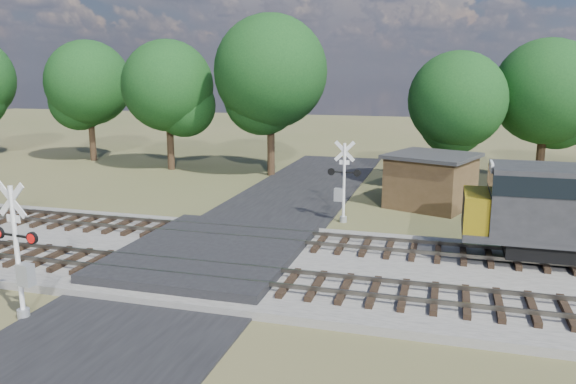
% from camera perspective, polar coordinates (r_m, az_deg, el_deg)
% --- Properties ---
extents(ground, '(160.00, 160.00, 0.00)m').
position_cam_1_polar(ground, '(23.28, -8.14, -7.29)').
color(ground, '#4C542D').
rests_on(ground, ground).
extents(ballast_bed, '(140.00, 10.00, 0.30)m').
position_cam_1_polar(ballast_bed, '(21.86, 17.46, -8.64)').
color(ballast_bed, gray).
rests_on(ballast_bed, ground).
extents(road, '(7.00, 60.00, 0.08)m').
position_cam_1_polar(road, '(23.27, -8.14, -7.19)').
color(road, black).
rests_on(road, ground).
extents(crossing_panel, '(7.00, 9.00, 0.62)m').
position_cam_1_polar(crossing_panel, '(23.61, -7.66, -6.19)').
color(crossing_panel, '#262628').
rests_on(crossing_panel, ground).
extents(track_near, '(140.00, 2.60, 0.33)m').
position_cam_1_polar(track_near, '(20.32, -2.33, -8.87)').
color(track_near, black).
rests_on(track_near, ballast_bed).
extents(track_far, '(140.00, 2.60, 0.33)m').
position_cam_1_polar(track_far, '(24.85, 1.29, -4.90)').
color(track_far, black).
rests_on(track_far, ballast_bed).
extents(crossing_signal_near, '(1.79, 0.42, 4.45)m').
position_cam_1_polar(crossing_signal_near, '(19.44, -25.54, -6.59)').
color(crossing_signal_near, silver).
rests_on(crossing_signal_near, ground).
extents(crossing_signal_far, '(1.72, 0.37, 4.28)m').
position_cam_1_polar(crossing_signal_far, '(29.06, 5.52, 0.33)').
color(crossing_signal_far, silver).
rests_on(crossing_signal_far, ground).
extents(equipment_shed, '(5.85, 5.85, 3.09)m').
position_cam_1_polar(equipment_shed, '(33.40, 14.33, 1.18)').
color(equipment_shed, '#43321D').
rests_on(equipment_shed, ground).
extents(treeline, '(80.78, 10.95, 11.85)m').
position_cam_1_polar(treeline, '(40.94, 7.28, 10.64)').
color(treeline, black).
rests_on(treeline, ground).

